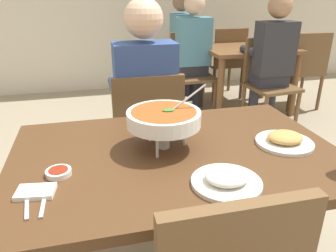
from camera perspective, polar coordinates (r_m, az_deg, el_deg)
dining_table_main at (r=1.39m, az=1.49°, el=-8.27°), size 1.32×0.87×0.74m
chair_diner_main at (r=2.07m, az=-3.77°, el=-1.12°), size 0.44×0.44×0.90m
diner_main at (r=2.02m, az=-4.11°, el=5.37°), size 0.40×0.45×1.31m
curry_bowl at (r=1.32m, az=-0.74°, el=1.30°), size 0.33×0.30×0.26m
rice_plate at (r=1.13m, az=10.18°, el=-9.16°), size 0.24×0.24×0.06m
appetizer_plate at (r=1.47m, az=19.68°, el=-2.31°), size 0.24×0.24×0.06m
sauce_dish at (r=1.23m, az=-18.55°, el=-7.65°), size 0.09×0.09×0.02m
napkin_folded at (r=1.16m, az=-22.09°, el=-10.59°), size 0.13×0.10×0.02m
fork_utensil at (r=1.12m, az=-23.38°, el=-12.20°), size 0.03×0.17×0.01m
spoon_utensil at (r=1.11m, az=-20.81°, el=-12.06°), size 0.01×0.17×0.01m
dining_table_far at (r=3.91m, az=13.50°, el=11.40°), size 1.00×0.80×0.74m
chair_bg_left at (r=4.21m, az=3.29°, el=11.41°), size 0.46×0.46×0.90m
chair_bg_middle at (r=3.50m, az=16.87°, el=8.06°), size 0.49×0.49×0.90m
chair_bg_right at (r=3.76m, az=3.95°, el=9.96°), size 0.45×0.45×0.90m
chair_bg_corner at (r=4.32m, az=10.14°, el=11.38°), size 0.44×0.44×0.90m
chair_bg_window at (r=4.16m, az=22.69°, el=9.55°), size 0.47×0.47×0.90m
patron_bg_left at (r=4.20m, az=2.80°, el=14.65°), size 0.45×0.40×1.31m
patron_bg_middle at (r=3.39m, az=17.65°, el=11.62°), size 0.40×0.45×1.31m
patron_bg_right at (r=3.68m, az=4.24°, el=13.42°), size 0.40×0.45×1.31m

